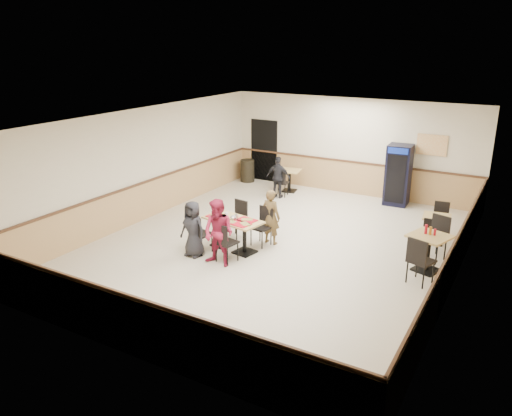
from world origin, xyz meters
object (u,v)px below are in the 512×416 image
Objects in this scene: diner_woman_left at (193,229)px; side_table_far at (436,225)px; side_table_near at (428,247)px; lone_diner at (278,177)px; main_table at (233,229)px; pepsi_cooler at (398,175)px; diner_woman_right at (219,233)px; back_table at (290,177)px; diner_man_opposite at (271,217)px; trash_bin at (247,171)px.

diner_woman_left is 5.78m from side_table_far.
side_table_near is 1.70m from side_table_far.
lone_diner is at bearing 97.87° from diner_woman_left.
pepsi_cooler reaches higher than main_table.
back_table is (-1.15, 5.77, -0.27)m from diner_woman_right.
main_table is at bearing -79.03° from back_table.
diner_woman_left is at bearing 57.35° from diner_man_opposite.
diner_woman_right is at bearing -78.77° from back_table.
diner_woman_left is 1.69× the size of back_table.
pepsi_cooler is at bearing -106.85° from diner_man_opposite.
diner_woman_right reaches higher than trash_bin.
trash_bin is (-6.74, 2.49, -0.07)m from side_table_far.
diner_woman_right reaches higher than main_table.
main_table is at bearing 104.88° from diner_woman_right.
diner_man_opposite is 4.87m from pepsi_cooler.
pepsi_cooler is at bearing 0.48° from trash_bin.
trash_bin is at bearing -41.47° from lone_diner.
side_table_far is at bearing -23.33° from back_table.
side_table_far is 0.93× the size of back_table.
back_table is (-5.12, 3.83, -0.07)m from side_table_near.
diner_man_opposite is (0.38, 1.65, -0.07)m from diner_woman_right.
main_table is 0.83× the size of pepsi_cooler.
diner_man_opposite is 1.41× the size of side_table_near.
diner_woman_left is 1.82× the size of side_table_far.
diner_woman_left is 6.73m from pepsi_cooler.
pepsi_cooler is (3.34, 0.39, 0.43)m from back_table.
side_table_near reaches higher than trash_bin.
diner_woman_right reaches higher than back_table.
diner_woman_right reaches higher than lone_diner.
pepsi_cooler is (1.81, 4.52, 0.23)m from diner_man_opposite.
lone_diner is 3.56m from pepsi_cooler.
side_table_far is (-0.17, 1.69, -0.09)m from side_table_near.
diner_woman_left is 0.96× the size of diner_man_opposite.
diner_woman_left is 5.65m from back_table.
side_table_near is (3.59, 0.30, -0.13)m from diner_man_opposite.
main_table is 1.16× the size of diner_woman_left.
diner_man_opposite reaches higher than back_table.
side_table_far is (3.80, 3.64, -0.29)m from diner_woman_right.
diner_man_opposite is at bearing 79.13° from diner_woman_right.
diner_woman_left is 5.09m from side_table_near.
diner_woman_left is at bearing -86.32° from back_table.
trash_bin is at bearing 168.92° from back_table.
lone_diner is 1.70× the size of back_table.
diner_man_opposite is at bearing -53.46° from trash_bin.
side_table_far is 5.39m from back_table.
main_table is 0.97m from diner_woman_left.
main_table is at bearing -62.42° from trash_bin.
side_table_near is (3.97, 1.95, -0.21)m from diner_woman_right.
back_table is at bearing -11.08° from trash_bin.
diner_man_opposite reaches higher than side_table_far.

